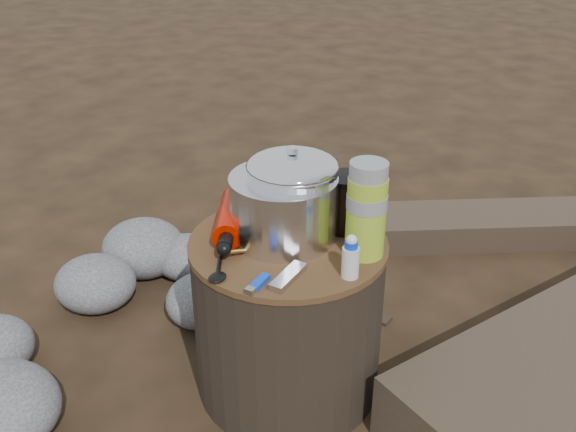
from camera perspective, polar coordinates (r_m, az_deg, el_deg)
The scene contains 15 objects.
ground at distance 1.73m, azimuth 0.00°, elevation -14.20°, with size 60.00×60.00×0.00m, color black.
stump at distance 1.60m, azimuth 0.00°, elevation -8.68°, with size 0.45×0.45×0.41m, color black.
rock_ring at distance 1.86m, azimuth -16.42°, elevation -8.31°, with size 0.43×0.93×0.18m, color #57585C, non-canonical shape.
log_small at distance 2.48m, azimuth 21.29°, elevation -0.62°, with size 0.22×1.19×0.10m, color #3A2E23.
foil_windscreen at distance 1.47m, azimuth -0.40°, elevation 0.77°, with size 0.24×0.24×0.15m, color silver.
camping_pot at distance 1.47m, azimuth 0.39°, elevation 1.92°, with size 0.20×0.20×0.20m, color silver.
fuel_bottle at distance 1.52m, azimuth -4.98°, elevation -0.07°, with size 0.06×0.27×0.06m, color #BD1200, non-canonical shape.
thermos at distance 1.39m, azimuth 6.84°, elevation 0.50°, with size 0.09×0.09×0.21m, color #92B428.
travel_mug at distance 1.51m, azimuth 4.98°, elevation 1.13°, with size 0.09×0.09×0.13m, color black.
stuff_sack at distance 1.62m, azimuth -2.21°, elevation 2.58°, with size 0.15×0.12×0.10m, color gold.
food_pouch at distance 1.61m, azimuth 2.27°, elevation 3.18°, with size 0.11×0.03×0.14m, color navy.
lighter at distance 1.33m, azimuth -2.49°, elevation -5.75°, with size 0.02×0.07×0.01m, color blue.
multitool at distance 1.34m, azimuth 0.01°, elevation -5.31°, with size 0.03×0.11×0.02m, color silver.
spork at distance 1.41m, azimuth -5.95°, elevation -3.91°, with size 0.03×0.14×0.01m, color black, non-canonical shape.
squeeze_bottle at distance 1.34m, azimuth 5.47°, elevation -3.70°, with size 0.04×0.04×0.09m, color silver.
Camera 1 is at (0.62, -1.12, 1.16)m, focal length 40.87 mm.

